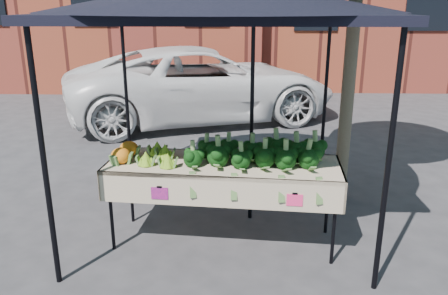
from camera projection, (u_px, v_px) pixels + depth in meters
ground at (201, 236)px, 4.98m from camera, size 90.00×90.00×0.00m
table at (223, 203)px, 4.76m from camera, size 2.46×1.01×0.90m
canopy at (221, 105)px, 5.09m from camera, size 3.16×3.16×2.74m
broccoli_heap at (255, 149)px, 4.60m from camera, size 1.49×0.59×0.28m
romanesco_cluster at (159, 151)px, 4.65m from camera, size 0.45×0.59×0.22m
cauliflower_pair at (125, 151)px, 4.69m from camera, size 0.25×0.45×0.20m
street_tree at (355, 14)px, 5.30m from camera, size 2.38×2.38×4.70m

